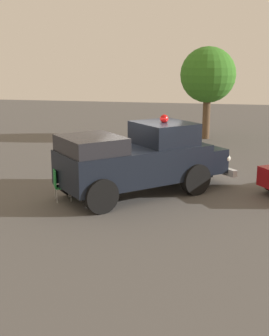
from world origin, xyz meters
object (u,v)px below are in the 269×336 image
Objects in this scene: lawn_chair_by_car at (59,183)px; traffic_cone at (163,157)px; vintage_fire_truck at (141,159)px; oak_tree_left at (208,75)px.

traffic_cone is at bearing 156.16° from lawn_chair_by_car.
oak_tree_left is at bearing 171.79° from vintage_fire_truck.
traffic_cone is at bearing 178.42° from vintage_fire_truck.
vintage_fire_truck is at bearing -1.58° from traffic_cone.
lawn_chair_by_car is (1.25, -2.38, -0.61)m from vintage_fire_truck.
vintage_fire_truck is 2.76m from lawn_chair_by_car.
oak_tree_left is at bearing 167.46° from traffic_cone.
vintage_fire_truck is 5.72× the size of lawn_chair_by_car.
lawn_chair_by_car is at bearing -62.30° from vintage_fire_truck.
vintage_fire_truck is 11.36m from oak_tree_left.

